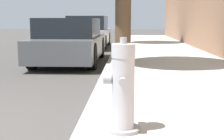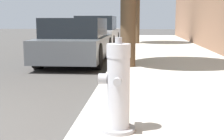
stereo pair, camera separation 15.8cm
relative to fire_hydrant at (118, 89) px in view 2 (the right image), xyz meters
The scene contains 3 objects.
fire_hydrant is the anchor object (origin of this frame).
parked_car_near 6.01m from the fire_hydrant, 105.11° to the left, with size 1.69×4.01×1.26m.
parked_car_mid 11.17m from the fire_hydrant, 98.67° to the left, with size 1.74×4.43×1.38m.
Camera 2 is at (2.63, -2.63, 1.21)m, focal length 50.00 mm.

